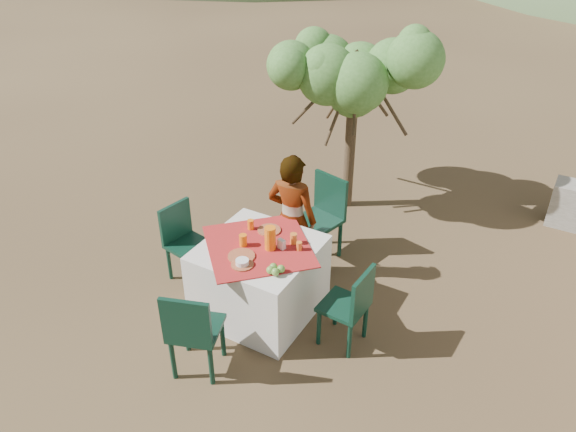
# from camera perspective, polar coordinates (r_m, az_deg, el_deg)

# --- Properties ---
(ground) EXTENTS (160.00, 160.00, 0.00)m
(ground) POSITION_cam_1_polar(r_m,az_deg,el_deg) (5.59, -4.95, -10.17)
(ground) COLOR #3D2B1C
(ground) RESTS_ON ground
(table) EXTENTS (1.30, 1.30, 0.76)m
(table) POSITION_cam_1_polar(r_m,az_deg,el_deg) (5.43, -2.90, -6.34)
(table) COLOR silver
(table) RESTS_ON ground
(chair_far) EXTENTS (0.53, 0.53, 0.95)m
(chair_far) POSITION_cam_1_polar(r_m,az_deg,el_deg) (6.13, 3.58, 0.27)
(chair_far) COLOR black
(chair_far) RESTS_ON ground
(chair_near) EXTENTS (0.53, 0.53, 0.90)m
(chair_near) POSITION_cam_1_polar(r_m,az_deg,el_deg) (4.78, -9.68, -11.33)
(chair_near) COLOR black
(chair_near) RESTS_ON ground
(chair_left) EXTENTS (0.45, 0.45, 0.84)m
(chair_left) POSITION_cam_1_polar(r_m,az_deg,el_deg) (5.91, -10.56, -2.27)
(chair_left) COLOR black
(chair_left) RESTS_ON ground
(chair_right) EXTENTS (0.41, 0.41, 0.84)m
(chair_right) POSITION_cam_1_polar(r_m,az_deg,el_deg) (5.03, 6.42, -8.90)
(chair_right) COLOR black
(chair_right) RESTS_ON ground
(person) EXTENTS (0.56, 0.40, 1.43)m
(person) POSITION_cam_1_polar(r_m,az_deg,el_deg) (5.67, 0.41, -0.32)
(person) COLOR #8C6651
(person) RESTS_ON ground
(shrub_tree) EXTENTS (1.73, 1.70, 2.04)m
(shrub_tree) POSITION_cam_1_polar(r_m,az_deg,el_deg) (6.71, 7.44, 13.22)
(shrub_tree) COLOR #4F3D27
(shrub_tree) RESTS_ON ground
(plate_far) EXTENTS (0.23, 0.23, 0.01)m
(plate_far) POSITION_cam_1_polar(r_m,az_deg,el_deg) (5.40, -1.93, -1.44)
(plate_far) COLOR brown
(plate_far) RESTS_ON table
(plate_near) EXTENTS (0.25, 0.25, 0.01)m
(plate_near) POSITION_cam_1_polar(r_m,az_deg,el_deg) (5.06, -4.76, -4.09)
(plate_near) COLOR brown
(plate_near) RESTS_ON table
(glass_far) EXTENTS (0.06, 0.06, 0.10)m
(glass_far) POSITION_cam_1_polar(r_m,az_deg,el_deg) (5.41, -3.81, -0.87)
(glass_far) COLOR orange
(glass_far) RESTS_ON table
(glass_near) EXTENTS (0.07, 0.07, 0.12)m
(glass_near) POSITION_cam_1_polar(r_m,az_deg,el_deg) (5.18, -4.58, -2.47)
(glass_near) COLOR orange
(glass_near) RESTS_ON table
(juice_pitcher) EXTENTS (0.10, 0.10, 0.23)m
(juice_pitcher) POSITION_cam_1_polar(r_m,az_deg,el_deg) (5.09, -1.82, -2.27)
(juice_pitcher) COLOR orange
(juice_pitcher) RESTS_ON table
(bowl_plate) EXTENTS (0.20, 0.20, 0.01)m
(bowl_plate) POSITION_cam_1_polar(r_m,az_deg,el_deg) (4.96, -4.66, -4.93)
(bowl_plate) COLOR brown
(bowl_plate) RESTS_ON table
(white_bowl) EXTENTS (0.12, 0.12, 0.04)m
(white_bowl) POSITION_cam_1_polar(r_m,az_deg,el_deg) (4.95, -4.67, -4.68)
(white_bowl) COLOR silver
(white_bowl) RESTS_ON bowl_plate
(jar_left) EXTENTS (0.05, 0.05, 0.08)m
(jar_left) POSITION_cam_1_polar(r_m,az_deg,el_deg) (5.11, 1.14, -3.06)
(jar_left) COLOR orange
(jar_left) RESTS_ON table
(jar_right) EXTENTS (0.07, 0.07, 0.10)m
(jar_right) POSITION_cam_1_polar(r_m,az_deg,el_deg) (5.19, 0.57, -2.31)
(jar_right) COLOR orange
(jar_right) RESTS_ON table
(napkin_holder) EXTENTS (0.08, 0.06, 0.09)m
(napkin_holder) POSITION_cam_1_polar(r_m,az_deg,el_deg) (5.13, -0.67, -2.86)
(napkin_holder) COLOR silver
(napkin_holder) RESTS_ON table
(fruit_cluster) EXTENTS (0.14, 0.13, 0.07)m
(fruit_cluster) POSITION_cam_1_polar(r_m,az_deg,el_deg) (4.84, -1.32, -5.45)
(fruit_cluster) COLOR olive
(fruit_cluster) RESTS_ON table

